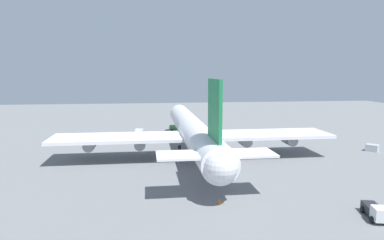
{
  "coord_description": "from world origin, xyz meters",
  "views": [
    {
      "loc": [
        -78.95,
        10.43,
        19.32
      ],
      "look_at": [
        0.0,
        0.0,
        8.24
      ],
      "focal_mm": 32.22,
      "sensor_mm": 36.0,
      "label": 1
    }
  ],
  "objects_px": {
    "maintenance_van": "(138,133)",
    "cargo_container_fore": "(372,148)",
    "safety_cone_nose": "(174,131)",
    "safety_cone_tail": "(219,201)",
    "catering_truck": "(376,211)",
    "baggage_tug": "(176,128)",
    "cargo_airplane": "(192,131)"
  },
  "relations": [
    {
      "from": "maintenance_van",
      "to": "cargo_container_fore",
      "type": "height_order",
      "value": "maintenance_van"
    },
    {
      "from": "safety_cone_nose",
      "to": "cargo_container_fore",
      "type": "bearing_deg",
      "value": -126.24
    },
    {
      "from": "baggage_tug",
      "to": "safety_cone_tail",
      "type": "relative_size",
      "value": 5.93
    },
    {
      "from": "maintenance_van",
      "to": "catering_truck",
      "type": "xyz_separation_m",
      "value": [
        -63.45,
        -32.57,
        -0.05
      ]
    },
    {
      "from": "cargo_airplane",
      "to": "catering_truck",
      "type": "distance_m",
      "value": 43.4
    },
    {
      "from": "catering_truck",
      "to": "baggage_tug",
      "type": "distance_m",
      "value": 74.19
    },
    {
      "from": "maintenance_van",
      "to": "safety_cone_tail",
      "type": "relative_size",
      "value": 6.0
    },
    {
      "from": "cargo_airplane",
      "to": "baggage_tug",
      "type": "height_order",
      "value": "cargo_airplane"
    },
    {
      "from": "maintenance_van",
      "to": "catering_truck",
      "type": "distance_m",
      "value": 71.32
    },
    {
      "from": "cargo_container_fore",
      "to": "safety_cone_nose",
      "type": "bearing_deg",
      "value": 53.76
    },
    {
      "from": "baggage_tug",
      "to": "safety_cone_tail",
      "type": "height_order",
      "value": "baggage_tug"
    },
    {
      "from": "catering_truck",
      "to": "baggage_tug",
      "type": "relative_size",
      "value": 1.14
    },
    {
      "from": "catering_truck",
      "to": "baggage_tug",
      "type": "bearing_deg",
      "value": 16.04
    },
    {
      "from": "cargo_airplane",
      "to": "safety_cone_nose",
      "type": "xyz_separation_m",
      "value": [
        31.7,
        1.73,
        -5.47
      ]
    },
    {
      "from": "safety_cone_tail",
      "to": "cargo_airplane",
      "type": "bearing_deg",
      "value": -0.06
    },
    {
      "from": "baggage_tug",
      "to": "safety_cone_nose",
      "type": "height_order",
      "value": "baggage_tug"
    },
    {
      "from": "baggage_tug",
      "to": "safety_cone_nose",
      "type": "xyz_separation_m",
      "value": [
        -1.08,
        0.66,
        -0.71
      ]
    },
    {
      "from": "cargo_airplane",
      "to": "safety_cone_tail",
      "type": "distance_m",
      "value": 31.11
    },
    {
      "from": "maintenance_van",
      "to": "catering_truck",
      "type": "bearing_deg",
      "value": -152.83
    },
    {
      "from": "cargo_container_fore",
      "to": "maintenance_van",
      "type": "bearing_deg",
      "value": 64.84
    },
    {
      "from": "safety_cone_nose",
      "to": "catering_truck",
      "type": "bearing_deg",
      "value": -163.24
    },
    {
      "from": "cargo_container_fore",
      "to": "safety_cone_tail",
      "type": "bearing_deg",
      "value": 122.72
    },
    {
      "from": "maintenance_van",
      "to": "safety_cone_tail",
      "type": "xyz_separation_m",
      "value": [
        -55.57,
        -13.11,
        -0.7
      ]
    },
    {
      "from": "maintenance_van",
      "to": "cargo_container_fore",
      "type": "relative_size",
      "value": 1.46
    },
    {
      "from": "cargo_airplane",
      "to": "catering_truck",
      "type": "bearing_deg",
      "value": -153.24
    },
    {
      "from": "safety_cone_nose",
      "to": "safety_cone_tail",
      "type": "xyz_separation_m",
      "value": [
        -62.34,
        -1.7,
        0.09
      ]
    },
    {
      "from": "cargo_airplane",
      "to": "maintenance_van",
      "type": "xyz_separation_m",
      "value": [
        24.92,
        13.14,
        -4.68
      ]
    },
    {
      "from": "cargo_airplane",
      "to": "cargo_container_fore",
      "type": "xyz_separation_m",
      "value": [
        -2.1,
        -44.39,
        -4.94
      ]
    },
    {
      "from": "cargo_airplane",
      "to": "safety_cone_tail",
      "type": "bearing_deg",
      "value": 179.94
    },
    {
      "from": "catering_truck",
      "to": "cargo_container_fore",
      "type": "xyz_separation_m",
      "value": [
        36.42,
        -24.97,
        -0.2
      ]
    },
    {
      "from": "maintenance_van",
      "to": "baggage_tug",
      "type": "distance_m",
      "value": 14.4
    },
    {
      "from": "catering_truck",
      "to": "cargo_container_fore",
      "type": "relative_size",
      "value": 1.65
    }
  ]
}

